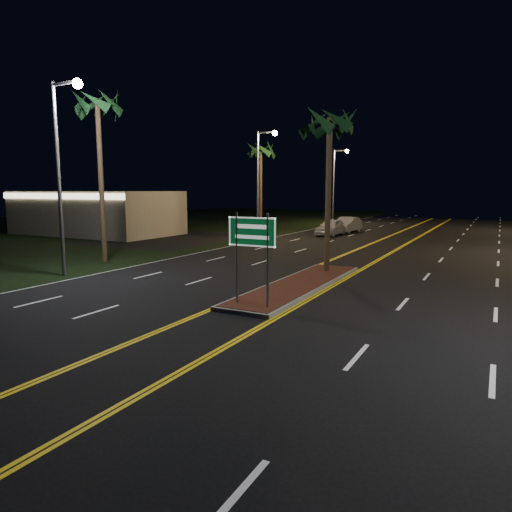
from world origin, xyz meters
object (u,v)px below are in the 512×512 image
Objects in this scene: streetlight_left_far at (337,177)px; palm_left_near at (97,106)px; median_island at (299,285)px; streetlight_left_mid at (262,172)px; car_far at (347,223)px; commercial_building at (97,213)px; streetlight_left_near at (63,156)px; palm_median at (330,122)px; car_near at (331,226)px; palm_left_far at (261,151)px; highway_sign at (252,240)px.

palm_left_near is at bearing -93.00° from streetlight_left_far.
median_island is 1.14× the size of streetlight_left_mid.
palm_left_near is 26.77m from car_far.
commercial_building is 28.75m from streetlight_left_far.
streetlight_left_near reaches higher than commercial_building.
palm_median is (26.00, -9.49, 5.27)m from commercial_building.
car_far is at bearing 86.21° from car_near.
palm_left_near is at bearing -89.14° from palm_left_far.
highway_sign is 0.33× the size of palm_left_near.
palm_median is (10.61, -13.50, 1.62)m from streetlight_left_mid.
palm_left_near is at bearing 115.26° from streetlight_left_near.
palm_left_far reaches higher than car_near.
streetlight_left_near is at bearing -64.74° from palm_left_near.
highway_sign is at bearing -75.51° from car_far.
streetlight_left_far reaches higher than median_island.
palm_median is at bearing -72.42° from streetlight_left_far.
car_near is at bearing -93.44° from car_far.
palm_left_near reaches higher than median_island.
palm_median is at bearing 31.49° from streetlight_left_near.
median_island is 3.20× the size of highway_sign.
commercial_building is 22.49m from streetlight_left_near.
streetlight_left_near is 1.08× the size of palm_median.
highway_sign is at bearing -33.48° from commercial_building.
car_near is (6.64, 1.23, -6.87)m from palm_left_far.
streetlight_left_mid reaches higher than highway_sign.
streetlight_left_near reaches higher than median_island.
streetlight_left_near is at bearing -96.71° from car_near.
highway_sign is at bearing -63.08° from palm_left_far.
palm_left_near reaches higher than palm_left_far.
car_far is (6.78, 24.69, -7.81)m from palm_left_near.
palm_left_near is (-12.50, 5.20, 6.28)m from highway_sign.
streetlight_left_far is (15.39, 24.01, 3.65)m from commercial_building.
highway_sign is at bearing -90.00° from palm_median.
streetlight_left_far is 36.18m from palm_left_near.
car_far is (-5.72, 22.19, -6.41)m from palm_median.
palm_left_near reaches higher than car_far.
streetlight_left_mid is at bearing -127.16° from car_near.
palm_left_far is at bearing 118.67° from streetlight_left_mid.
palm_left_near is (-1.89, 4.00, 3.02)m from streetlight_left_near.
highway_sign is 28.77m from palm_left_far.
palm_left_near is 1.87× the size of car_near.
car_near reaches higher than median_island.
palm_left_near reaches higher than streetlight_left_near.
car_near is (4.46, 5.23, -4.78)m from streetlight_left_mid.
palm_left_far is at bearing 121.36° from median_island.
highway_sign is 14.92m from palm_left_near.
streetlight_left_mid is at bearing 128.17° from palm_median.
palm_left_far is 9.64m from car_near.
commercial_building is at bearing 133.90° from streetlight_left_near.
streetlight_left_mid is 0.92× the size of palm_left_near.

